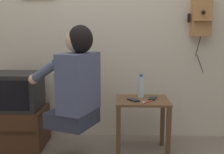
% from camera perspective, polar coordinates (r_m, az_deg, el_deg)
% --- Properties ---
extents(wall_back, '(6.80, 0.05, 2.55)m').
position_cam_1_polar(wall_back, '(3.05, -3.76, 11.48)').
color(wall_back, beige).
rests_on(wall_back, ground_plane).
extents(side_table, '(0.50, 0.41, 0.53)m').
position_cam_1_polar(side_table, '(2.69, 6.14, -7.04)').
color(side_table, brown).
rests_on(side_table, ground_plane).
extents(person, '(0.61, 0.57, 0.89)m').
position_cam_1_polar(person, '(2.46, -7.28, -0.70)').
color(person, '#2D3347').
rests_on(person, ground_plane).
extents(tv_stand, '(0.60, 0.45, 0.39)m').
position_cam_1_polar(tv_stand, '(3.06, -18.94, -9.55)').
color(tv_stand, '#422819').
rests_on(tv_stand, ground_plane).
extents(television, '(0.47, 0.41, 0.36)m').
position_cam_1_polar(television, '(2.94, -18.91, -2.70)').
color(television, '#232326').
rests_on(television, tv_stand).
extents(wall_phone_antique, '(0.24, 0.18, 0.84)m').
position_cam_1_polar(wall_phone_antique, '(3.07, 17.66, 11.90)').
color(wall_phone_antique, '#AD7A47').
extents(cell_phone_held, '(0.12, 0.14, 0.01)m').
position_cam_1_polar(cell_phone_held, '(2.60, 4.37, -4.68)').
color(cell_phone_held, black).
rests_on(cell_phone_held, side_table).
extents(cell_phone_spare, '(0.10, 0.14, 0.01)m').
position_cam_1_polar(cell_phone_spare, '(2.69, 8.27, -4.30)').
color(cell_phone_spare, black).
rests_on(cell_phone_spare, side_table).
extents(water_bottle, '(0.06, 0.06, 0.22)m').
position_cam_1_polar(water_bottle, '(2.72, 5.94, -1.93)').
color(water_bottle, silver).
rests_on(water_bottle, side_table).
extents(toothbrush, '(0.10, 0.13, 0.02)m').
position_cam_1_polar(toothbrush, '(2.54, 7.07, -5.06)').
color(toothbrush, '#D83F4C').
rests_on(toothbrush, side_table).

